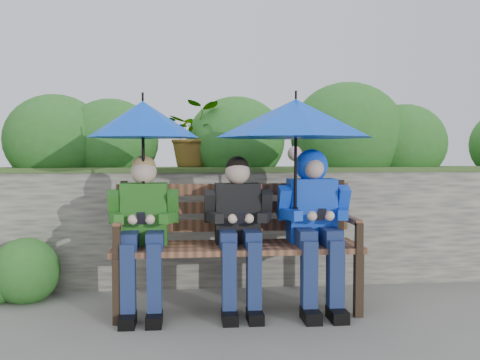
{
  "coord_description": "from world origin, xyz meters",
  "views": [
    {
      "loc": [
        -0.4,
        -3.96,
        1.16
      ],
      "look_at": [
        0.0,
        0.1,
        0.95
      ],
      "focal_mm": 40.0,
      "sensor_mm": 36.0,
      "label": 1
    }
  ],
  "objects": [
    {
      "name": "ground",
      "position": [
        0.0,
        0.0,
        0.0
      ],
      "size": [
        60.0,
        60.0,
        0.0
      ],
      "primitive_type": "plane",
      "color": "#5A5A56",
      "rests_on": "ground"
    },
    {
      "name": "boy_middle",
      "position": [
        -0.03,
        -0.12,
        0.64
      ],
      "size": [
        0.49,
        0.57,
        1.13
      ],
      "color": "black",
      "rests_on": "ground"
    },
    {
      "name": "boy_right",
      "position": [
        0.53,
        -0.11,
        0.71
      ],
      "size": [
        0.53,
        0.64,
        1.18
      ],
      "color": "#001CD5",
      "rests_on": "ground"
    },
    {
      "name": "park_bench",
      "position": [
        -0.04,
        -0.03,
        0.54
      ],
      "size": [
        1.79,
        0.53,
        0.95
      ],
      "color": "black",
      "rests_on": "ground"
    },
    {
      "name": "umbrella_left",
      "position": [
        -0.71,
        -0.09,
        1.4
      ],
      "size": [
        0.79,
        0.79,
        0.88
      ],
      "color": "#003CCE",
      "rests_on": "ground"
    },
    {
      "name": "umbrella_right",
      "position": [
        0.38,
        -0.15,
        1.41
      ],
      "size": [
        1.16,
        1.16,
        0.88
      ],
      "color": "#003CCE",
      "rests_on": "ground"
    },
    {
      "name": "boy_left",
      "position": [
        -0.72,
        -0.12,
        0.64
      ],
      "size": [
        0.5,
        0.58,
        1.14
      ],
      "color": "#185919",
      "rests_on": "ground"
    },
    {
      "name": "garden_backdrop",
      "position": [
        -0.06,
        1.56,
        0.68
      ],
      "size": [
        8.0,
        2.86,
        1.86
      ],
      "color": "#5C5952",
      "rests_on": "ground"
    }
  ]
}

